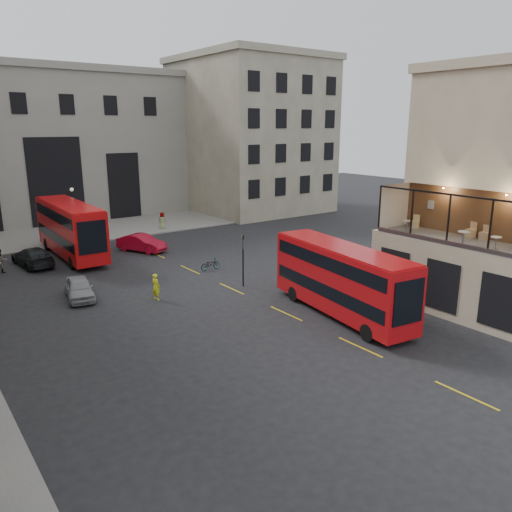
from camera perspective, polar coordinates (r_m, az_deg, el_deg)
ground at (r=28.49m, az=14.51°, el=-9.05°), size 140.00×140.00×0.00m
host_building_main at (r=34.76m, az=25.86°, el=7.54°), size 7.26×11.40×15.10m
host_frontage at (r=32.82m, az=21.95°, el=-2.30°), size 3.00×11.00×4.50m
cafe_floor at (r=32.27m, az=22.34°, el=1.61°), size 3.00×10.00×0.10m
gateway at (r=65.91m, az=-23.42°, el=11.92°), size 35.00×10.60×18.00m
building_right at (r=69.21m, az=-0.68°, el=14.01°), size 16.60×18.60×20.00m
pavement_far at (r=57.07m, az=-21.04°, el=2.42°), size 40.00×12.00×0.12m
traffic_light_near at (r=35.36m, az=-1.50°, el=0.26°), size 0.16×0.20×3.80m
street_lamp_b at (r=52.86m, az=-20.05°, el=4.18°), size 0.36×0.36×5.33m
bus_near at (r=30.38m, az=9.74°, el=-2.40°), size 3.91×11.04×4.31m
bus_far at (r=46.44m, az=-20.48°, el=3.14°), size 2.95×11.98×4.76m
car_a at (r=35.38m, az=-19.55°, el=-3.50°), size 2.45×4.40×1.42m
car_b at (r=46.97m, az=-12.95°, el=1.46°), size 3.59×4.98×1.56m
car_c at (r=44.92m, az=-24.16°, el=-0.09°), size 2.68×5.49×1.54m
bicycle at (r=40.16m, az=-5.23°, el=-0.94°), size 1.74×0.63×0.91m
cyclist at (r=33.72m, az=-11.38°, el=-3.46°), size 0.58×0.74×1.79m
pedestrian_a at (r=43.65m, az=-27.14°, el=-0.55°), size 1.06×0.89×1.96m
pedestrian_b at (r=55.55m, az=-20.86°, el=2.88°), size 1.16×0.96×1.56m
pedestrian_c at (r=56.29m, az=-20.41°, el=3.07°), size 0.94×0.43×1.57m
pedestrian_d at (r=56.49m, az=-10.66°, el=3.97°), size 1.11×1.07×1.92m
cafe_table_near at (r=30.49m, az=25.73°, el=1.56°), size 0.58×0.58×0.72m
cafe_table_mid at (r=30.91m, az=22.60°, el=2.14°), size 0.63×0.63×0.79m
cafe_table_far at (r=33.69m, az=16.92°, el=3.51°), size 0.57×0.57×0.71m
cafe_chair_b at (r=32.71m, az=24.62°, el=2.13°), size 0.47×0.47×0.91m
cafe_chair_c at (r=33.23m, az=23.32°, el=2.47°), size 0.54×0.54×0.95m
cafe_chair_d at (r=34.95m, az=17.71°, el=3.50°), size 0.53×0.53×0.89m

